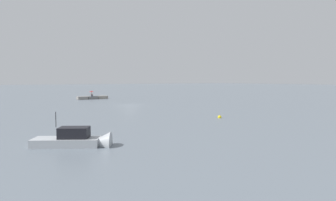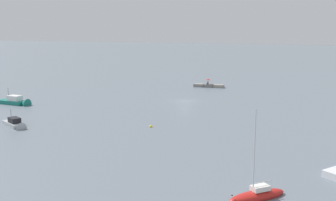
% 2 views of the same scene
% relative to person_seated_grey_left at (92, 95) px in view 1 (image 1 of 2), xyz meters
% --- Properties ---
extents(ground_plane, '(500.00, 500.00, 0.00)m').
position_rel_person_seated_grey_left_xyz_m(ground_plane, '(-0.21, 19.43, -0.94)').
color(ground_plane, slate).
extents(seawall_pier, '(6.98, 1.65, 0.69)m').
position_rel_person_seated_grey_left_xyz_m(seawall_pier, '(-0.21, -0.23, -0.60)').
color(seawall_pier, gray).
rests_on(seawall_pier, ground_plane).
extents(person_seated_grey_left, '(0.45, 0.64, 0.73)m').
position_rel_person_seated_grey_left_xyz_m(person_seated_grey_left, '(0.00, 0.00, 0.00)').
color(person_seated_grey_left, '#1E2333').
rests_on(person_seated_grey_left, seawall_pier).
extents(umbrella_open_red, '(1.13, 1.13, 1.25)m').
position_rel_person_seated_grey_left_xyz_m(umbrella_open_red, '(-0.01, -0.22, 0.84)').
color(umbrella_open_red, black).
rests_on(umbrella_open_red, seawall_pier).
extents(motorboat_grey_far, '(5.26, 4.02, 2.91)m').
position_rel_person_seated_grey_left_xyz_m(motorboat_grey_far, '(16.47, 46.87, -0.64)').
color(motorboat_grey_far, '#ADB2B7').
rests_on(motorboat_grey_far, ground_plane).
extents(mooring_buoy_near, '(0.45, 0.45, 0.45)m').
position_rel_person_seated_grey_left_xyz_m(mooring_buoy_near, '(-1.67, 40.94, -0.87)').
color(mooring_buoy_near, yellow).
rests_on(mooring_buoy_near, ground_plane).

